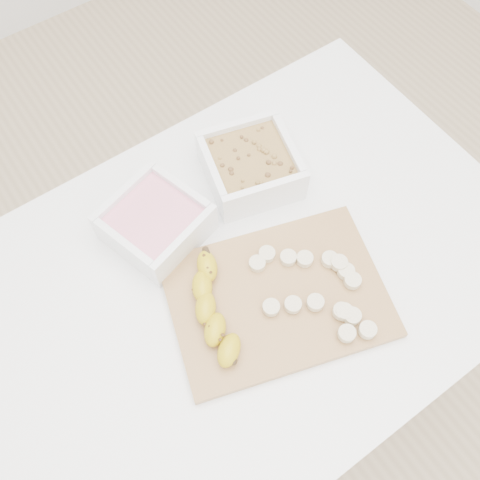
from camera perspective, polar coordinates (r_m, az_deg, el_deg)
ground at (r=1.65m, az=0.61°, el=-13.98°), size 3.50×3.50×0.00m
table at (r=1.03m, az=0.96°, el=-5.26°), size 1.00×0.70×0.75m
bowl_yogurt at (r=0.95m, az=-9.01°, el=1.87°), size 0.19×0.19×0.07m
bowl_granola at (r=1.01m, az=1.13°, el=7.97°), size 0.20×0.20×0.08m
cutting_board at (r=0.91m, az=3.99°, el=-6.11°), size 0.42×0.35×0.01m
banana at (r=0.88m, az=-2.75°, el=-7.49°), size 0.15×0.20×0.03m
banana_slices at (r=0.91m, az=8.46°, el=-5.13°), size 0.17×0.23×0.02m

